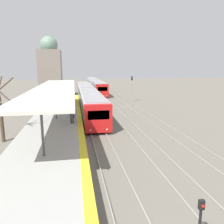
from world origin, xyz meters
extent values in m
cube|color=beige|center=(-4.16, 19.82, 4.28)|extent=(4.00, 25.46, 0.20)
cube|color=black|center=(-2.20, 19.82, 4.06)|extent=(0.08, 25.46, 0.24)
cylinder|color=#47474C|center=(-4.16, 9.63, 2.61)|extent=(0.16, 0.16, 3.13)
cylinder|color=#47474C|center=(-4.16, 19.82, 2.61)|extent=(0.16, 0.16, 3.13)
cylinder|color=#47474C|center=(-4.16, 30.00, 2.61)|extent=(0.16, 0.16, 3.13)
cylinder|color=#2D2D33|center=(-2.59, 17.40, 1.47)|extent=(0.14, 0.14, 0.85)
cylinder|color=#2D2D33|center=(-2.39, 17.40, 1.47)|extent=(0.14, 0.14, 0.85)
cube|color=navy|center=(-2.49, 17.40, 2.20)|extent=(0.40, 0.22, 0.60)
sphere|color=tan|center=(-2.49, 17.40, 2.60)|extent=(0.22, 0.22, 0.22)
cube|color=#232328|center=(-2.49, 17.20, 2.22)|extent=(0.30, 0.18, 0.40)
cube|color=red|center=(0.00, 16.69, 1.63)|extent=(2.64, 0.70, 2.73)
cube|color=black|center=(0.00, 16.36, 2.01)|extent=(2.06, 0.04, 0.87)
sphere|color=#EFEACC|center=(-0.79, 16.35, 0.57)|extent=(0.16, 0.16, 0.16)
sphere|color=#EFEACC|center=(0.79, 16.35, 0.57)|extent=(0.16, 0.16, 0.16)
cube|color=#B7B7BC|center=(0.00, 25.06, 1.63)|extent=(2.64, 16.04, 2.73)
cube|color=gray|center=(0.00, 25.06, 3.06)|extent=(2.33, 15.72, 0.12)
cube|color=black|center=(0.00, 25.06, 1.93)|extent=(2.66, 14.76, 0.71)
cylinder|color=black|center=(-1.12, 19.85, 0.35)|extent=(0.12, 0.70, 0.70)
cylinder|color=black|center=(1.12, 19.85, 0.35)|extent=(0.12, 0.70, 0.70)
cylinder|color=black|center=(-1.12, 30.28, 0.35)|extent=(0.12, 0.70, 0.70)
cylinder|color=black|center=(1.12, 30.28, 0.35)|extent=(0.12, 0.70, 0.70)
cube|color=#B7B7BC|center=(0.00, 41.46, 1.63)|extent=(2.64, 16.04, 2.73)
cube|color=gray|center=(0.00, 41.46, 3.06)|extent=(2.33, 15.72, 0.12)
cube|color=black|center=(0.00, 41.46, 1.93)|extent=(2.66, 14.76, 0.71)
cylinder|color=black|center=(-1.12, 36.24, 0.35)|extent=(0.12, 0.70, 0.70)
cylinder|color=black|center=(1.12, 36.24, 0.35)|extent=(0.12, 0.70, 0.70)
cylinder|color=black|center=(-1.12, 46.67, 0.35)|extent=(0.12, 0.70, 0.70)
cylinder|color=black|center=(1.12, 46.67, 0.35)|extent=(0.12, 0.70, 0.70)
cube|color=red|center=(3.58, 41.65, 1.63)|extent=(2.62, 0.70, 2.71)
cube|color=black|center=(3.58, 41.32, 2.01)|extent=(2.04, 0.04, 0.87)
sphere|color=#EFEACC|center=(2.80, 41.31, 0.57)|extent=(0.16, 0.16, 0.16)
sphere|color=#EFEACC|center=(4.37, 41.31, 0.57)|extent=(0.16, 0.16, 0.16)
cube|color=#A8ADB7|center=(3.58, 49.64, 1.63)|extent=(2.62, 15.28, 2.71)
cube|color=gray|center=(3.58, 49.64, 3.04)|extent=(2.31, 14.98, 0.12)
cube|color=black|center=(3.58, 49.64, 1.93)|extent=(2.64, 14.06, 0.71)
cylinder|color=black|center=(2.47, 44.68, 0.35)|extent=(0.12, 0.70, 0.70)
cylinder|color=black|center=(4.70, 44.68, 0.35)|extent=(0.12, 0.70, 0.70)
cylinder|color=black|center=(2.47, 54.61, 0.35)|extent=(0.12, 0.70, 0.70)
cylinder|color=black|center=(4.70, 54.61, 0.35)|extent=(0.12, 0.70, 0.70)
cube|color=#A8ADB7|center=(3.58, 65.27, 1.63)|extent=(2.62, 15.28, 2.71)
cube|color=gray|center=(3.58, 65.27, 3.04)|extent=(2.31, 14.98, 0.12)
cube|color=black|center=(3.58, 65.27, 1.93)|extent=(2.64, 14.06, 0.71)
cylinder|color=black|center=(2.47, 60.31, 0.35)|extent=(0.12, 0.70, 0.70)
cylinder|color=black|center=(4.70, 60.31, 0.35)|extent=(0.12, 0.70, 0.70)
cylinder|color=black|center=(2.47, 70.24, 0.35)|extent=(0.12, 0.70, 0.70)
cylinder|color=black|center=(4.70, 70.24, 0.35)|extent=(0.12, 0.70, 0.70)
cube|color=black|center=(2.16, 2.72, 1.63)|extent=(0.20, 0.14, 0.36)
sphere|color=red|center=(2.16, 2.63, 1.63)|extent=(0.11, 0.11, 0.11)
cylinder|color=gray|center=(8.51, 36.33, 2.39)|extent=(0.14, 0.14, 4.78)
cube|color=black|center=(8.51, 36.33, 4.43)|extent=(0.28, 0.20, 0.70)
sphere|color=green|center=(8.51, 36.21, 4.57)|extent=(0.14, 0.14, 0.14)
cube|color=slate|center=(-7.17, 45.89, 5.01)|extent=(4.77, 4.77, 10.03)
sphere|color=slate|center=(-7.17, 45.89, 11.04)|extent=(3.67, 3.67, 3.67)
cylinder|color=#4C3D2D|center=(-8.47, 16.08, 1.73)|extent=(0.32, 0.32, 3.45)
camera|label=1|loc=(-2.16, -3.58, 6.42)|focal=35.00mm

